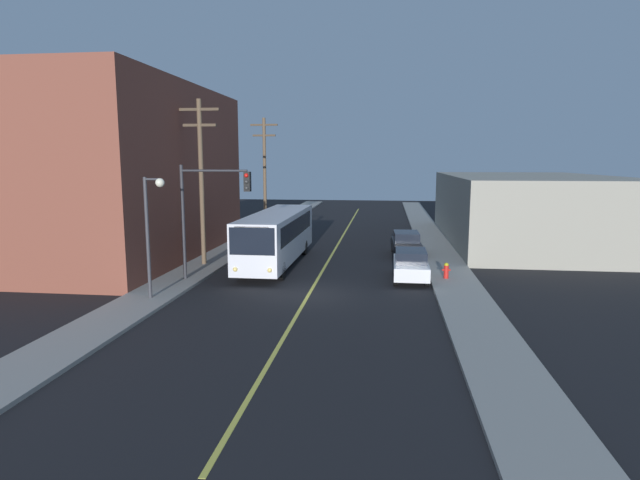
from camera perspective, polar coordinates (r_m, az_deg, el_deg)
name	(u,v)px	position (r m, az deg, el deg)	size (l,w,h in m)	color
ground_plane	(309,294)	(25.54, -1.19, -5.86)	(120.00, 120.00, 0.00)	black
sidewalk_left	(226,253)	(36.68, -10.17, -1.41)	(2.50, 90.00, 0.15)	gray
sidewalk_right	(442,258)	(35.22, 12.99, -1.92)	(2.50, 90.00, 0.15)	gray
lane_stripe_center	(338,245)	(40.14, 1.92, -0.52)	(0.16, 60.00, 0.01)	#D8CC4C
building_left_brick	(123,173)	(37.07, -20.46, 6.84)	(10.00, 19.69, 11.16)	brown
building_right_warehouse	(526,209)	(44.28, 21.41, 3.14)	(12.00, 22.02, 5.21)	gray
city_bus	(277,235)	(32.51, -4.66, 0.52)	(2.63, 12.17, 3.20)	silver
parked_car_white	(411,264)	(28.80, 9.77, -2.60)	(1.85, 4.41, 1.62)	silver
parked_car_black	(406,243)	(35.93, 9.29, -0.36)	(1.96, 4.46, 1.62)	black
utility_pole_near	(201,175)	(32.29, -12.70, 6.89)	(2.40, 0.28, 9.76)	brown
utility_pole_mid	(265,169)	(46.87, -6.00, 7.59)	(2.40, 0.28, 9.85)	brown
traffic_signal_left_corner	(211,201)	(27.95, -11.71, 4.17)	(3.75, 0.48, 6.00)	#2D2D33
street_lamp_left	(151,220)	(24.83, -17.74, 2.10)	(0.98, 0.40, 5.50)	#38383D
fire_hydrant	(446,270)	(28.92, 13.48, -3.19)	(0.44, 0.26, 0.84)	red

